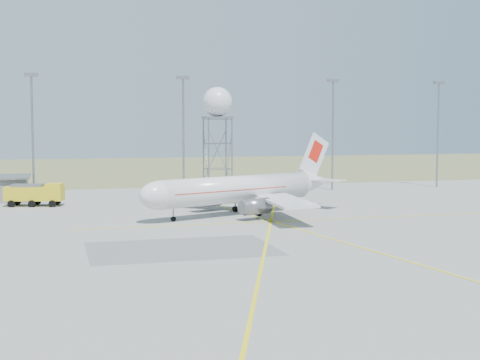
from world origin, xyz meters
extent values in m
plane|color=#A4A49F|center=(0.00, 0.00, 0.00)|extent=(400.00, 400.00, 0.00)
cube|color=olive|center=(0.00, 140.00, 0.01)|extent=(400.00, 120.00, 0.03)
cylinder|color=slate|center=(-35.00, 66.00, 10.00)|extent=(0.36, 0.36, 20.00)
cube|color=slate|center=(-35.00, 66.00, 20.20)|extent=(2.20, 0.50, 0.60)
cylinder|color=slate|center=(-10.00, 66.00, 10.00)|extent=(0.36, 0.36, 20.00)
cube|color=slate|center=(-10.00, 66.00, 20.20)|extent=(2.20, 0.50, 0.60)
cylinder|color=slate|center=(18.00, 66.00, 10.00)|extent=(0.36, 0.36, 20.00)
cube|color=slate|center=(18.00, 66.00, 20.20)|extent=(2.20, 0.50, 0.60)
cylinder|color=slate|center=(40.00, 66.00, 10.00)|extent=(0.36, 0.36, 20.00)
cube|color=slate|center=(40.00, 66.00, 20.20)|extent=(2.20, 0.50, 0.60)
cylinder|color=silver|center=(-8.34, 37.35, 3.45)|extent=(23.17, 12.46, 3.63)
ellipsoid|color=silver|center=(-19.22, 32.79, 3.45)|extent=(6.76, 5.59, 3.63)
cube|color=black|center=(-20.23, 32.37, 3.99)|extent=(2.04, 2.37, 0.89)
cone|color=silver|center=(5.06, 42.95, 3.72)|extent=(6.43, 5.45, 3.63)
cube|color=silver|center=(5.06, 42.95, 7.53)|extent=(5.47, 2.50, 6.83)
cube|color=red|center=(5.23, 43.02, 8.17)|extent=(3.00, 1.49, 3.50)
cube|color=silver|center=(3.52, 45.46, 4.18)|extent=(4.61, 5.73, 0.16)
cube|color=silver|center=(5.76, 40.10, 4.18)|extent=(4.61, 5.73, 0.16)
cube|color=silver|center=(-10.23, 45.41, 2.54)|extent=(13.79, 12.86, 0.33)
cube|color=silver|center=(-3.93, 30.34, 2.54)|extent=(5.18, 14.75, 0.33)
cylinder|color=slate|center=(-11.21, 41.86, 1.72)|extent=(4.32, 3.40, 2.09)
cylinder|color=slate|center=(-7.14, 32.14, 1.72)|extent=(4.32, 3.40, 2.09)
cube|color=red|center=(-10.01, 36.65, 3.54)|extent=(18.16, 10.39, 0.11)
cylinder|color=black|center=(-17.55, 33.50, 0.41)|extent=(0.83, 0.83, 0.82)
cube|color=black|center=(-6.66, 38.05, 0.41)|extent=(2.94, 5.37, 0.82)
cylinder|color=slate|center=(-6.66, 38.05, 0.82)|extent=(0.29, 0.29, 1.63)
cylinder|color=slate|center=(-6.27, 62.72, 6.70)|extent=(0.25, 0.25, 13.39)
cylinder|color=slate|center=(-2.15, 62.72, 6.70)|extent=(0.25, 0.25, 13.39)
cylinder|color=slate|center=(-2.15, 66.84, 6.70)|extent=(0.25, 0.25, 13.39)
cylinder|color=slate|center=(-6.27, 66.84, 6.70)|extent=(0.25, 0.25, 13.39)
cube|color=slate|center=(-4.21, 64.78, 13.39)|extent=(4.72, 4.72, 0.26)
sphere|color=silver|center=(-4.21, 64.78, 16.07)|extent=(5.15, 5.15, 5.15)
cube|color=gold|center=(-34.66, 55.10, 1.88)|extent=(8.87, 4.85, 2.06)
cube|color=gold|center=(-31.76, 54.34, 2.72)|extent=(2.84, 3.11, 1.31)
cube|color=black|center=(-31.12, 54.18, 2.81)|extent=(0.71, 2.38, 0.94)
cube|color=slate|center=(-35.57, 55.34, 3.09)|extent=(5.10, 3.36, 0.38)
camera|label=1|loc=(-31.82, -48.31, 11.93)|focal=50.00mm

